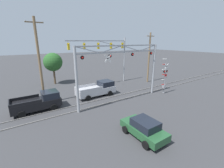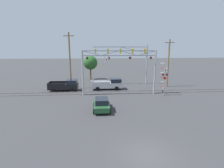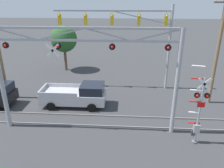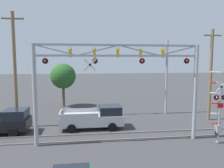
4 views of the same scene
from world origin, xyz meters
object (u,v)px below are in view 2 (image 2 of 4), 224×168
pickup_truck_lead (108,84)px  utility_pole_left (70,60)px  background_tree_beyond_span (90,63)px  pickup_truck_following (65,85)px  utility_pole_right (168,63)px  sedan_waiting (102,104)px  crossing_signal_mast (164,82)px  traffic_signal_span (132,56)px  crossing_gantry (119,66)px

pickup_truck_lead → utility_pole_left: (-6.72, 1.13, 4.15)m
utility_pole_left → background_tree_beyond_span: bearing=68.8°
pickup_truck_following → utility_pole_right: 19.20m
pickup_truck_lead → sedan_waiting: pickup_truck_lead is taller
crossing_signal_mast → pickup_truck_following: size_ratio=1.03×
pickup_truck_lead → background_tree_beyond_span: size_ratio=0.98×
sedan_waiting → background_tree_beyond_span: (-2.05, 19.78, 3.10)m
sedan_waiting → utility_pole_left: size_ratio=0.39×
crossing_signal_mast → sedan_waiting: bearing=-149.5°
background_tree_beyond_span → pickup_truck_lead: bearing=-69.7°
utility_pole_left → background_tree_beyond_span: 9.00m
traffic_signal_span → background_tree_beyond_span: 10.03m
pickup_truck_following → background_tree_beyond_span: (4.03, 9.92, 2.92)m
crossing_signal_mast → pickup_truck_following: (-15.90, 4.07, -1.17)m
pickup_truck_following → background_tree_beyond_span: 11.10m
pickup_truck_lead → crossing_gantry: bearing=-66.2°
pickup_truck_following → utility_pole_right: utility_pole_right is taller
crossing_signal_mast → background_tree_beyond_span: bearing=130.3°
crossing_signal_mast → sedan_waiting: size_ratio=1.32×
crossing_gantry → traffic_signal_span: size_ratio=1.07×
pickup_truck_lead → pickup_truck_following: 7.54m
sedan_waiting → traffic_signal_span: bearing=66.5°
utility_pole_left → utility_pole_right: size_ratio=1.12×
background_tree_beyond_span → utility_pole_left: bearing=-111.2°
utility_pole_right → utility_pole_left: bearing=-179.4°
pickup_truck_following → crossing_gantry: bearing=-18.0°
traffic_signal_span → crossing_gantry: bearing=-113.9°
utility_pole_left → utility_pole_right: bearing=0.6°
crossing_gantry → utility_pole_left: utility_pole_left is taller
sedan_waiting → utility_pole_right: 17.64m
crossing_signal_mast → utility_pole_right: (2.87, 5.86, 2.43)m
crossing_signal_mast → sedan_waiting: 11.48m
utility_pole_right → background_tree_beyond_span: utility_pole_right is taller
sedan_waiting → utility_pole_left: 13.34m
crossing_gantry → sedan_waiting: bearing=-113.1°
crossing_signal_mast → crossing_gantry: bearing=170.7°
traffic_signal_span → pickup_truck_following: traffic_signal_span is taller
crossing_signal_mast → sedan_waiting: (-9.82, -5.79, -1.35)m
crossing_gantry → utility_pole_right: bearing=25.9°
pickup_truck_lead → background_tree_beyond_span: 10.48m
crossing_gantry → sedan_waiting: (-2.95, -6.92, -3.74)m
pickup_truck_lead → sedan_waiting: bearing=-97.9°
crossing_signal_mast → traffic_signal_span: bearing=111.3°
traffic_signal_span → utility_pole_left: (-11.64, -3.18, -0.60)m
pickup_truck_following → sedan_waiting: pickup_truck_following is taller
pickup_truck_following → background_tree_beyond_span: size_ratio=0.91×
pickup_truck_lead → sedan_waiting: 10.44m
traffic_signal_span → pickup_truck_lead: traffic_signal_span is taller
pickup_truck_lead → background_tree_beyond_span: (-3.49, 9.44, 2.92)m
sedan_waiting → background_tree_beyond_span: background_tree_beyond_span is taller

